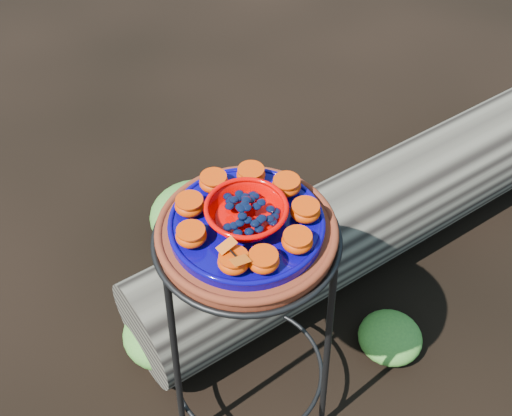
{
  "coord_description": "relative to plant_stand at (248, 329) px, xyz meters",
  "views": [
    {
      "loc": [
        -0.07,
        -0.88,
        1.73
      ],
      "look_at": [
        0.02,
        0.0,
        0.79
      ],
      "focal_mm": 45.0,
      "sensor_mm": 36.0,
      "label": 1
    }
  ],
  "objects": [
    {
      "name": "orange_half_7",
      "position": [
        -0.11,
        0.04,
        0.42
      ],
      "size": [
        0.06,
        0.06,
        0.03
      ],
      "primitive_type": "ellipsoid",
      "color": "#B41D00",
      "rests_on": "cobalt_plate"
    },
    {
      "name": "orange_half_8",
      "position": [
        -0.11,
        -0.04,
        0.42
      ],
      "size": [
        0.06,
        0.06,
        0.03
      ],
      "primitive_type": "ellipsoid",
      "color": "#B41D00",
      "rests_on": "cobalt_plate"
    },
    {
      "name": "plant_stand",
      "position": [
        0.0,
        0.0,
        0.0
      ],
      "size": [
        0.44,
        0.44,
        0.7
      ],
      "primitive_type": null,
      "color": "black",
      "rests_on": "ground"
    },
    {
      "name": "orange_half_5",
      "position": [
        0.02,
        0.12,
        0.42
      ],
      "size": [
        0.06,
        0.06,
        0.03
      ],
      "primitive_type": "ellipsoid",
      "color": "#B41D00",
      "rests_on": "cobalt_plate"
    },
    {
      "name": "terracotta_saucer",
      "position": [
        0.0,
        0.0,
        0.37
      ],
      "size": [
        0.38,
        0.38,
        0.03
      ],
      "primitive_type": "cylinder",
      "color": "#5D290F",
      "rests_on": "plant_stand"
    },
    {
      "name": "ground",
      "position": [
        0.0,
        0.0,
        -0.35
      ],
      "size": [
        60.0,
        60.0,
        0.0
      ],
      "primitive_type": "plane",
      "color": "black"
    },
    {
      "name": "orange_half_3",
      "position": [
        0.12,
        -0.0,
        0.42
      ],
      "size": [
        0.06,
        0.06,
        0.03
      ],
      "primitive_type": "ellipsoid",
      "color": "#B41D00",
      "rests_on": "cobalt_plate"
    },
    {
      "name": "foliage_back",
      "position": [
        -0.12,
        0.66,
        -0.27
      ],
      "size": [
        0.32,
        0.32,
        0.16
      ],
      "primitive_type": "ellipsoid",
      "color": "#366E26",
      "rests_on": "ground"
    },
    {
      "name": "orange_half_1",
      "position": [
        0.02,
        -0.12,
        0.42
      ],
      "size": [
        0.06,
        0.06,
        0.03
      ],
      "primitive_type": "ellipsoid",
      "color": "#B41D00",
      "rests_on": "cobalt_plate"
    },
    {
      "name": "orange_half_6",
      "position": [
        -0.06,
        0.1,
        0.42
      ],
      "size": [
        0.06,
        0.06,
        0.03
      ],
      "primitive_type": "ellipsoid",
      "color": "#B41D00",
      "rests_on": "cobalt_plate"
    },
    {
      "name": "orange_half_4",
      "position": [
        0.09,
        0.08,
        0.42
      ],
      "size": [
        0.06,
        0.06,
        0.03
      ],
      "primitive_type": "ellipsoid",
      "color": "#B41D00",
      "rests_on": "cobalt_plate"
    },
    {
      "name": "foliage_right",
      "position": [
        0.44,
        0.12,
        -0.3
      ],
      "size": [
        0.19,
        0.19,
        0.1
      ],
      "primitive_type": "ellipsoid",
      "color": "#366E26",
      "rests_on": "ground"
    },
    {
      "name": "red_bowl",
      "position": [
        0.0,
        0.0,
        0.42
      ],
      "size": [
        0.16,
        0.16,
        0.04
      ],
      "primitive_type": null,
      "color": "#D70200",
      "rests_on": "cobalt_plate"
    },
    {
      "name": "orange_half_2",
      "position": [
        0.09,
        -0.08,
        0.42
      ],
      "size": [
        0.06,
        0.06,
        0.03
      ],
      "primitive_type": "ellipsoid",
      "color": "#B41D00",
      "rests_on": "cobalt_plate"
    },
    {
      "name": "orange_half_0",
      "position": [
        -0.04,
        -0.12,
        0.42
      ],
      "size": [
        0.06,
        0.06,
        0.03
      ],
      "primitive_type": "ellipsoid",
      "color": "#B41D00",
      "rests_on": "cobalt_plate"
    },
    {
      "name": "cobalt_plate",
      "position": [
        0.0,
        0.0,
        0.39
      ],
      "size": [
        0.32,
        0.32,
        0.02
      ],
      "primitive_type": "cylinder",
      "color": "#09044C",
      "rests_on": "terracotta_saucer"
    },
    {
      "name": "butterfly",
      "position": [
        -0.04,
        -0.12,
        0.44
      ],
      "size": [
        0.1,
        0.08,
        0.01
      ],
      "primitive_type": null,
      "rotation": [
        0.0,
        0.0,
        0.53
      ],
      "color": "#CC4E0D",
      "rests_on": "orange_half_0"
    },
    {
      "name": "glass_gems",
      "position": [
        0.0,
        0.0,
        0.46
      ],
      "size": [
        0.13,
        0.13,
        0.02
      ],
      "primitive_type": null,
      "color": "black",
      "rests_on": "red_bowl"
    },
    {
      "name": "foliage_left",
      "position": [
        -0.24,
        0.2,
        -0.29
      ],
      "size": [
        0.26,
        0.26,
        0.13
      ],
      "primitive_type": "ellipsoid",
      "color": "#366E26",
      "rests_on": "ground"
    },
    {
      "name": "driftwood_log",
      "position": [
        0.49,
        0.54,
        -0.18
      ],
      "size": [
        1.78,
        1.24,
        0.33
      ],
      "primitive_type": null,
      "rotation": [
        0.0,
        0.0,
        0.49
      ],
      "color": "black",
      "rests_on": "ground"
    }
  ]
}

